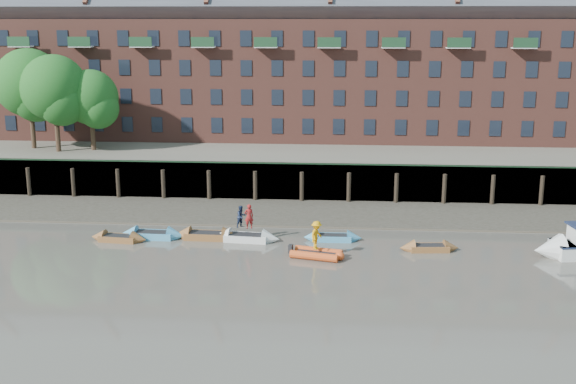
# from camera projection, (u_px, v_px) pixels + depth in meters

# --- Properties ---
(ground) EXTENTS (220.00, 220.00, 0.00)m
(ground) POSITION_uv_depth(u_px,v_px,m) (315.00, 298.00, 40.51)
(ground) COLOR #57524A
(ground) RESTS_ON ground
(foreshore) EXTENTS (110.00, 8.00, 0.50)m
(foreshore) POSITION_uv_depth(u_px,v_px,m) (324.00, 214.00, 57.95)
(foreshore) COLOR #3D382F
(foreshore) RESTS_ON ground
(mud_band) EXTENTS (110.00, 1.60, 0.10)m
(mud_band) POSITION_uv_depth(u_px,v_px,m) (323.00, 225.00, 54.66)
(mud_band) COLOR #4C4336
(mud_band) RESTS_ON ground
(river_wall) EXTENTS (110.00, 1.23, 3.30)m
(river_wall) POSITION_uv_depth(u_px,v_px,m) (325.00, 182.00, 61.82)
(river_wall) COLOR #2D2A26
(river_wall) RESTS_ON ground
(bank_terrace) EXTENTS (110.00, 28.00, 3.20)m
(bank_terrace) POSITION_uv_depth(u_px,v_px,m) (329.00, 153.00, 75.02)
(bank_terrace) COLOR #5E594D
(bank_terrace) RESTS_ON ground
(apartment_terrace) EXTENTS (80.60, 15.56, 20.98)m
(apartment_terrace) POSITION_uv_depth(u_px,v_px,m) (330.00, 43.00, 73.34)
(apartment_terrace) COLOR brown
(apartment_terrace) RESTS_ON bank_terrace
(tree_cluster) EXTENTS (11.76, 7.74, 9.40)m
(tree_cluster) POSITION_uv_depth(u_px,v_px,m) (51.00, 88.00, 66.76)
(tree_cluster) COLOR #3A281C
(tree_cluster) RESTS_ON bank_terrace
(rowboat_0) EXTENTS (4.22, 1.65, 1.19)m
(rowboat_0) POSITION_uv_depth(u_px,v_px,m) (119.00, 238.00, 50.81)
(rowboat_0) COLOR brown
(rowboat_0) RESTS_ON ground
(rowboat_1) EXTENTS (4.72, 1.52, 1.36)m
(rowboat_1) POSITION_uv_depth(u_px,v_px,m) (152.00, 235.00, 51.49)
(rowboat_1) COLOR #4797C1
(rowboat_1) RESTS_ON ground
(rowboat_2) EXTENTS (4.76, 1.53, 1.37)m
(rowboat_2) POSITION_uv_depth(u_px,v_px,m) (207.00, 236.00, 51.31)
(rowboat_2) COLOR brown
(rowboat_2) RESTS_ON ground
(rowboat_3) EXTENTS (4.84, 1.82, 1.37)m
(rowboat_3) POSITION_uv_depth(u_px,v_px,m) (246.00, 238.00, 50.85)
(rowboat_3) COLOR silver
(rowboat_3) RESTS_ON ground
(rowboat_4) EXTENTS (4.10, 1.24, 1.19)m
(rowboat_4) POSITION_uv_depth(u_px,v_px,m) (333.00, 238.00, 50.94)
(rowboat_4) COLOR #4797C1
(rowboat_4) RESTS_ON ground
(rowboat_6) EXTENTS (4.10, 1.52, 1.16)m
(rowboat_6) POSITION_uv_depth(u_px,v_px,m) (429.00, 248.00, 48.70)
(rowboat_6) COLOR brown
(rowboat_6) RESTS_ON ground
(rib_tender) EXTENTS (3.60, 2.38, 0.61)m
(rib_tender) POSITION_uv_depth(u_px,v_px,m) (318.00, 254.00, 47.27)
(rib_tender) COLOR #D44D1D
(rib_tender) RESTS_ON ground
(person_rower_a) EXTENTS (0.74, 0.61, 1.75)m
(person_rower_a) POSITION_uv_depth(u_px,v_px,m) (249.00, 216.00, 50.47)
(person_rower_a) COLOR maroon
(person_rower_a) RESTS_ON rowboat_3
(person_rower_b) EXTENTS (0.96, 0.96, 1.57)m
(person_rower_b) POSITION_uv_depth(u_px,v_px,m) (241.00, 217.00, 50.75)
(person_rower_b) COLOR #19233F
(person_rower_b) RESTS_ON rowboat_3
(person_rib_crew) EXTENTS (1.14, 1.40, 1.89)m
(person_rib_crew) POSITION_uv_depth(u_px,v_px,m) (317.00, 235.00, 47.09)
(person_rib_crew) COLOR orange
(person_rib_crew) RESTS_ON rib_tender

